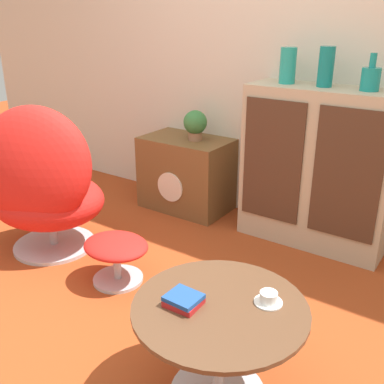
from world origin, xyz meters
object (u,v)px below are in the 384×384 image
(ottoman, at_px, (116,251))
(vase_leftmost, at_px, (288,66))
(vase_inner_right, at_px, (371,78))
(book_stack, at_px, (184,300))
(potted_plant, at_px, (195,124))
(vase_inner_left, at_px, (326,67))
(coffee_table, at_px, (219,334))
(tv_console, at_px, (186,174))
(sideboard, at_px, (317,168))
(egg_chair, at_px, (42,185))
(teacup, at_px, (268,299))

(ottoman, relative_size, vase_leftmost, 1.77)
(vase_inner_right, distance_m, book_stack, 1.74)
(potted_plant, bearing_deg, vase_inner_left, 1.80)
(coffee_table, bearing_deg, book_stack, -148.12)
(tv_console, relative_size, vase_inner_left, 2.86)
(vase_inner_left, relative_size, vase_inner_right, 1.12)
(vase_leftmost, bearing_deg, coffee_table, -73.54)
(sideboard, distance_m, vase_leftmost, 0.68)
(tv_console, height_order, egg_chair, egg_chair)
(vase_leftmost, bearing_deg, vase_inner_left, 0.00)
(ottoman, height_order, book_stack, book_stack)
(vase_leftmost, bearing_deg, egg_chair, -133.84)
(vase_inner_right, xyz_separation_m, potted_plant, (-1.20, -0.03, -0.42))
(egg_chair, relative_size, ottoman, 2.54)
(coffee_table, relative_size, vase_inner_left, 2.84)
(egg_chair, relative_size, vase_inner_right, 4.71)
(vase_leftmost, height_order, potted_plant, vase_leftmost)
(coffee_table, height_order, vase_leftmost, vase_leftmost)
(sideboard, bearing_deg, book_stack, -87.38)
(vase_inner_right, bearing_deg, ottoman, -130.97)
(ottoman, bearing_deg, teacup, -14.23)
(sideboard, height_order, vase_leftmost, vase_leftmost)
(teacup, bearing_deg, potted_plant, 132.84)
(ottoman, bearing_deg, vase_leftmost, 67.27)
(potted_plant, bearing_deg, coffee_table, -52.81)
(tv_console, distance_m, vase_inner_right, 1.53)
(coffee_table, relative_size, vase_leftmost, 3.03)
(potted_plant, bearing_deg, vase_inner_right, 1.40)
(vase_inner_left, bearing_deg, egg_chair, -139.64)
(coffee_table, relative_size, potted_plant, 2.99)
(potted_plant, bearing_deg, egg_chair, -110.02)
(coffee_table, distance_m, potted_plant, 1.92)
(sideboard, bearing_deg, egg_chair, -140.10)
(tv_console, height_order, book_stack, tv_console)
(vase_leftmost, bearing_deg, teacup, -67.19)
(book_stack, bearing_deg, sideboard, 92.62)
(tv_console, bearing_deg, book_stack, -54.91)
(sideboard, relative_size, book_stack, 8.02)
(book_stack, bearing_deg, tv_console, 125.09)
(vase_leftmost, xyz_separation_m, book_stack, (0.34, -1.60, -0.70))
(book_stack, bearing_deg, potted_plant, 123.01)
(ottoman, xyz_separation_m, coffee_table, (0.93, -0.39, 0.11))
(ottoman, height_order, vase_leftmost, vase_leftmost)
(vase_inner_right, height_order, book_stack, vase_inner_right)
(tv_console, xyz_separation_m, vase_leftmost, (0.77, 0.03, 0.87))
(ottoman, bearing_deg, tv_console, 104.78)
(tv_console, distance_m, vase_inner_left, 1.34)
(tv_console, bearing_deg, coffee_table, -50.85)
(book_stack, bearing_deg, coffee_table, 31.88)
(vase_inner_left, height_order, vase_inner_right, vase_inner_left)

